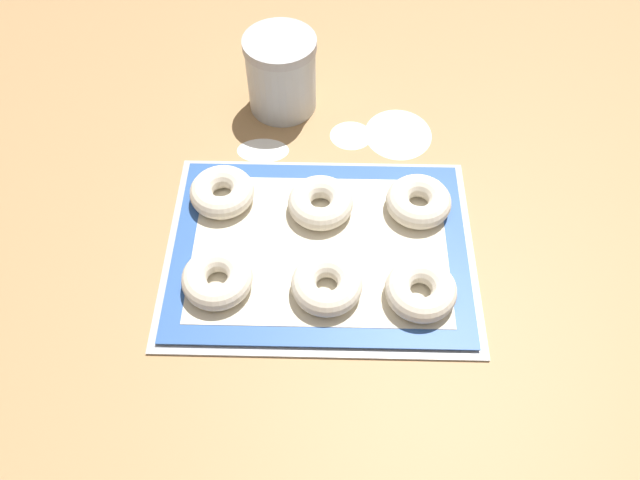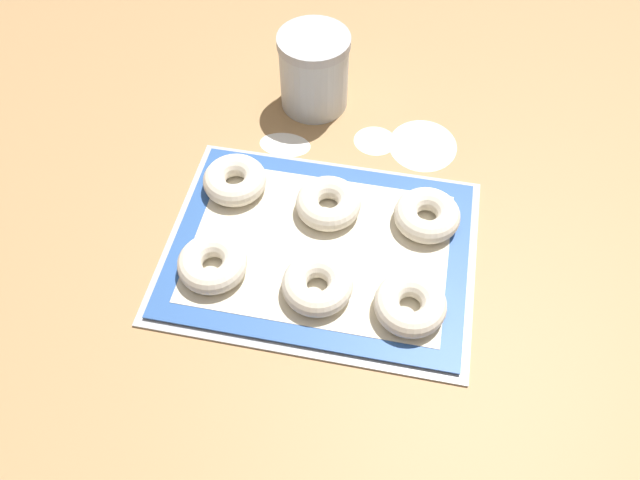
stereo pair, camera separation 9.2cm
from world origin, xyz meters
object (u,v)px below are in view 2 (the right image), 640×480
Objects in this scene: baking_tray at (320,250)px; bagel_back_center at (328,203)px; bagel_front_left at (212,263)px; bagel_back_right at (427,215)px; bagel_back_left at (235,180)px; bagel_front_center at (317,285)px; flour_canister at (314,71)px; bagel_front_right at (410,304)px.

bagel_back_center is (-0.00, 0.07, 0.03)m from baking_tray.
bagel_front_left is at bearing -153.92° from baking_tray.
bagel_back_center is (0.14, 0.14, 0.00)m from bagel_front_left.
bagel_back_right is at bearing 2.20° from bagel_back_center.
bagel_front_center is at bearing -44.94° from bagel_back_left.
flour_canister is (-0.07, 0.25, 0.04)m from bagel_back_center.
bagel_front_right is at bearing -62.00° from flour_canister.
bagel_front_left is at bearing -85.96° from bagel_back_left.
bagel_back_center is at bearing -177.80° from bagel_back_right.
bagel_back_left and bagel_back_center have the same top height.
baking_tray is 4.59× the size of bagel_back_center.
bagel_back_right is at bearing 47.69° from bagel_front_center.
bagel_front_center is at bearing -85.38° from bagel_back_center.
bagel_front_center is 1.00× the size of bagel_back_right.
bagel_front_right is at bearing -2.60° from bagel_front_left.
bagel_front_right is 0.72× the size of flour_canister.
bagel_front_right is 0.46m from flour_canister.
bagel_front_center and bagel_front_right have the same top height.
bagel_back_right is (0.15, 0.08, 0.03)m from baking_tray.
bagel_back_center is at bearing 44.65° from bagel_front_left.
flour_canister is (-0.22, 0.25, 0.04)m from bagel_back_right.
bagel_back_left is (-0.30, 0.17, 0.00)m from bagel_front_right.
bagel_front_left is 1.00× the size of bagel_back_center.
bagel_back_center is (0.15, -0.02, 0.00)m from bagel_back_left.
bagel_back_right is at bearing -2.34° from bagel_back_left.
bagel_front_left and bagel_front_center have the same top height.
bagel_front_right is at bearing -30.11° from bagel_back_left.
bagel_front_left is 1.00× the size of bagel_front_right.
bagel_front_right is at bearing -30.34° from baking_tray.
baking_tray is at bearing 98.24° from bagel_front_center.
bagel_front_center is 0.21m from bagel_back_right.
baking_tray is 4.59× the size of bagel_back_left.
bagel_back_left is at bearing 173.23° from bagel_back_center.
baking_tray is 0.17m from bagel_front_right.
bagel_front_right reaches higher than baking_tray.
baking_tray is at bearing 26.08° from bagel_front_left.
bagel_front_right and bagel_back_left have the same top height.
flour_canister is at bearing 101.99° from bagel_front_center.
bagel_front_left is 0.16m from bagel_back_left.
baking_tray is at bearing -89.33° from bagel_back_center.
bagel_front_center is at bearing -2.32° from bagel_front_left.
bagel_front_left is 0.72× the size of flour_canister.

